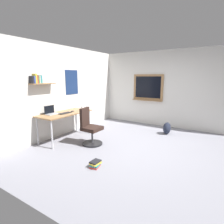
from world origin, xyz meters
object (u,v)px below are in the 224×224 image
object	(u,v)px
desk	(65,115)
coffee_mug	(82,108)
backpack	(167,128)
book_stack_on_floor	(95,164)
office_chair	(90,129)
keyboard	(65,113)
laptop	(51,112)
computer_mouse	(72,111)

from	to	relation	value
desk	coffee_mug	distance (m)	0.68
backpack	book_stack_on_floor	xyz separation A→B (m)	(-2.81, 0.59, -0.12)
backpack	book_stack_on_floor	size ratio (longest dim) A/B	1.46
office_chair	keyboard	world-z (taller)	office_chair
laptop	keyboard	size ratio (longest dim) A/B	0.84
computer_mouse	book_stack_on_floor	world-z (taller)	computer_mouse
laptop	computer_mouse	distance (m)	0.60
keyboard	book_stack_on_floor	distance (m)	1.94
computer_mouse	coffee_mug	size ratio (longest dim) A/B	1.13
keyboard	computer_mouse	bearing A→B (deg)	-0.00
keyboard	office_chair	bearing A→B (deg)	-82.01
keyboard	coffee_mug	world-z (taller)	coffee_mug
desk	keyboard	world-z (taller)	keyboard
backpack	computer_mouse	bearing A→B (deg)	127.99
laptop	computer_mouse	size ratio (longest dim) A/B	2.98
computer_mouse	coffee_mug	bearing A→B (deg)	6.11
desk	computer_mouse	bearing A→B (deg)	-22.31
office_chair	book_stack_on_floor	world-z (taller)	office_chair
coffee_mug	desk	bearing A→B (deg)	177.16
book_stack_on_floor	computer_mouse	bearing A→B (deg)	56.22
desk	laptop	size ratio (longest dim) A/B	4.97
coffee_mug	laptop	bearing A→B (deg)	169.44
desk	keyboard	distance (m)	0.14
keyboard	coffee_mug	xyz separation A→B (m)	(0.75, 0.05, 0.04)
computer_mouse	laptop	bearing A→B (deg)	156.45
keyboard	computer_mouse	size ratio (longest dim) A/B	3.56
office_chair	backpack	size ratio (longest dim) A/B	2.65
laptop	computer_mouse	bearing A→B (deg)	-23.55
book_stack_on_floor	desk	bearing A→B (deg)	62.66
keyboard	laptop	bearing A→B (deg)	138.38
desk	backpack	xyz separation A→B (m)	(1.93, -2.30, -0.50)
keyboard	backpack	xyz separation A→B (m)	(2.01, -2.21, -0.58)
keyboard	backpack	world-z (taller)	keyboard
coffee_mug	backpack	world-z (taller)	coffee_mug
desk	backpack	bearing A→B (deg)	-49.93
desk	coffee_mug	xyz separation A→B (m)	(0.67, -0.03, 0.12)
office_chair	laptop	xyz separation A→B (m)	(-0.38, 1.00, 0.39)
desk	keyboard	size ratio (longest dim) A/B	4.16
office_chair	keyboard	xyz separation A→B (m)	(-0.11, 0.76, 0.35)
desk	office_chair	distance (m)	0.88
desk	laptop	distance (m)	0.40
backpack	book_stack_on_floor	world-z (taller)	backpack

